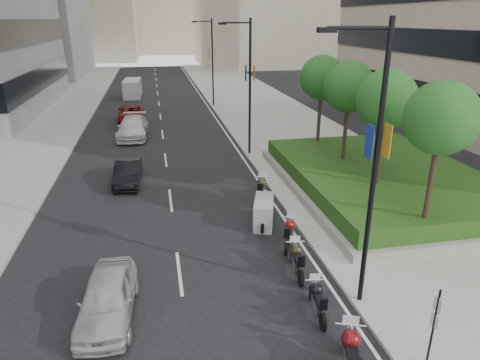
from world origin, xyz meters
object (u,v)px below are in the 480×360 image
object	(u,v)px
motorcycle_1	(351,355)
motorcycle_6	(261,190)
lamp_post_1	(248,81)
car_d	(131,114)
motorcycle_2	(318,300)
car_c	(133,127)
motorcycle_4	(289,233)
motorcycle_5	(264,212)
car_a	(107,298)
lamp_post_2	(211,58)
delivery_van	(133,89)
lamp_post_0	(371,159)
parking_sign	(434,324)
motorcycle_3	(297,259)
car_b	(128,173)

from	to	relation	value
motorcycle_1	motorcycle_6	distance (m)	11.84
lamp_post_1	car_d	xyz separation A→B (m)	(-8.27, 12.18, -4.35)
motorcycle_2	car_c	bearing A→B (deg)	23.07
motorcycle_4	lamp_post_1	bearing A→B (deg)	20.28
motorcycle_2	car_c	size ratio (longest dim) A/B	0.36
motorcycle_5	motorcycle_4	bearing A→B (deg)	-147.38
car_a	car_c	size ratio (longest dim) A/B	0.74
car_c	car_d	size ratio (longest dim) A/B	1.07
lamp_post_2	car_d	size ratio (longest dim) A/B	1.74
car_a	motorcycle_1	bearing A→B (deg)	-26.39
delivery_van	motorcycle_4	bearing A→B (deg)	-75.77
lamp_post_2	lamp_post_0	bearing A→B (deg)	-90.00
parking_sign	motorcycle_4	xyz separation A→B (m)	(-1.64, 7.21, -0.89)
parking_sign	motorcycle_1	bearing A→B (deg)	175.59
motorcycle_3	delivery_van	bearing A→B (deg)	17.96
lamp_post_0	lamp_post_1	size ratio (longest dim) A/B	1.00
motorcycle_2	delivery_van	xyz separation A→B (m)	(-7.16, 43.07, 0.43)
motorcycle_4	delivery_van	distance (m)	39.33
motorcycle_3	car_c	size ratio (longest dim) A/B	0.39
motorcycle_1	motorcycle_3	world-z (taller)	motorcycle_1
car_b	motorcycle_4	bearing A→B (deg)	-48.41
motorcycle_3	motorcycle_4	distance (m)	2.12
motorcycle_4	motorcycle_2	bearing A→B (deg)	-161.30
car_d	delivery_van	world-z (taller)	delivery_van
motorcycle_3	motorcycle_2	bearing A→B (deg)	-174.80
lamp_post_1	motorcycle_5	xyz separation A→B (m)	(-1.56, -10.72, -4.44)
parking_sign	car_c	xyz separation A→B (m)	(-8.61, 26.49, -0.65)
motorcycle_2	motorcycle_3	world-z (taller)	motorcycle_3
lamp_post_0	car_b	xyz separation A→B (m)	(-7.91, 12.94, -4.42)
motorcycle_4	car_d	distance (m)	26.01
lamp_post_0	motorcycle_2	bearing A→B (deg)	-169.42
car_a	motorcycle_2	bearing A→B (deg)	-6.62
motorcycle_1	motorcycle_6	world-z (taller)	motorcycle_1
motorcycle_6	car_c	size ratio (longest dim) A/B	0.41
lamp_post_2	motorcycle_6	bearing A→B (deg)	-92.18
motorcycle_4	car_c	bearing A→B (deg)	44.56
motorcycle_1	delivery_van	xyz separation A→B (m)	(-7.09, 45.63, 0.32)
lamp_post_2	motorcycle_1	size ratio (longest dim) A/B	3.85
lamp_post_0	motorcycle_4	world-z (taller)	lamp_post_0
motorcycle_2	motorcycle_4	size ratio (longest dim) A/B	1.01
lamp_post_2	car_a	bearing A→B (deg)	-103.21
motorcycle_2	car_a	xyz separation A→B (m)	(-6.55, 1.18, 0.17)
motorcycle_5	motorcycle_3	bearing A→B (deg)	-159.95
motorcycle_1	car_c	xyz separation A→B (m)	(-6.43, 26.32, 0.15)
motorcycle_4	lamp_post_2	bearing A→B (deg)	22.85
motorcycle_1	car_d	bearing A→B (deg)	31.22
delivery_van	motorcycle_6	bearing A→B (deg)	-74.24
lamp_post_2	car_a	world-z (taller)	lamp_post_2
motorcycle_5	car_d	distance (m)	23.87
motorcycle_6	car_a	distance (m)	10.70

